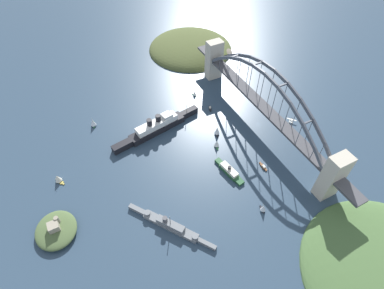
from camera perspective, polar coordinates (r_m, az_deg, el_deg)
ground_plane at (r=328.22m, az=12.39°, el=3.80°), size 1400.00×1400.00×0.00m
harbor_arch_bridge at (r=310.94m, az=13.17°, el=7.25°), size 252.28×18.17×66.44m
headland_east_shore at (r=439.87m, az=-0.02°, el=17.57°), size 115.14×114.06×26.27m
ocean_liner at (r=311.11m, az=-6.68°, el=3.33°), size 24.29×100.92×20.13m
naval_cruiser at (r=248.25m, az=-4.19°, el=-14.95°), size 66.89×48.46×16.93m
harbor_ferry_steamer at (r=278.61m, az=7.05°, el=-4.95°), size 35.64×11.14×8.20m
fort_island_mid_harbor at (r=267.24m, az=-24.30°, el=-14.47°), size 35.12×31.84×12.61m
seaplane_taxiing_near_bridge at (r=338.40m, az=18.23°, el=4.28°), size 8.94×8.55×4.75m
small_boat_0 at (r=260.16m, az=13.30°, el=-11.61°), size 7.80×5.02×8.69m
small_boat_1 at (r=331.97m, az=-18.20°, el=3.99°), size 10.12×6.68×10.33m
small_boat_2 at (r=294.35m, az=-24.01°, el=-5.87°), size 10.18×7.94×9.62m
small_boat_3 at (r=296.75m, az=4.70°, el=0.20°), size 8.82×6.01×8.95m
small_boat_4 at (r=354.07m, az=0.49°, el=9.63°), size 6.39×4.63×6.98m
small_boat_5 at (r=338.39m, az=3.44°, el=6.85°), size 9.02×4.63×2.44m
small_boat_6 at (r=289.23m, az=13.31°, el=-4.08°), size 11.25×2.86×2.52m
small_boat_7 at (r=307.71m, az=4.77°, el=2.62°), size 9.02×6.84×10.73m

